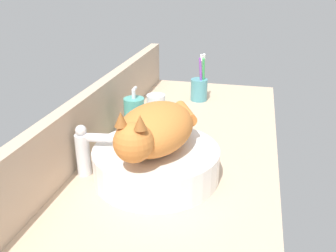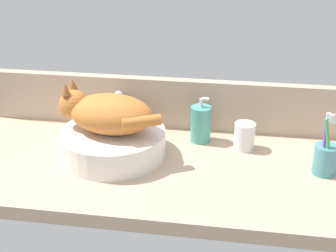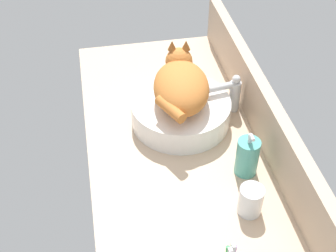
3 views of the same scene
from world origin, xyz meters
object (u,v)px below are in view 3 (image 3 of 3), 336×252
object	(u,v)px
cat	(181,84)
soap_dispenser	(247,157)
sink_basin	(181,111)
water_glass	(250,201)
faucet	(232,92)

from	to	relation	value
cat	soap_dispenser	size ratio (longest dim) A/B	2.13
sink_basin	soap_dispenser	distance (cm)	28.52
cat	water_glass	world-z (taller)	cat
soap_dispenser	water_glass	size ratio (longest dim) A/B	1.76
faucet	soap_dispenser	distance (cm)	27.66
cat	faucet	size ratio (longest dim) A/B	2.34
cat	faucet	xyz separation A→B (cm)	(-1.16, 17.13, -6.50)
cat	soap_dispenser	bearing A→B (deg)	27.54
sink_basin	cat	distance (cm)	9.88
water_glass	sink_basin	bearing A→B (deg)	-164.83
sink_basin	water_glass	bearing A→B (deg)	15.17
water_glass	soap_dispenser	bearing A→B (deg)	166.51
sink_basin	soap_dispenser	size ratio (longest dim) A/B	2.11
sink_basin	cat	world-z (taller)	cat
water_glass	faucet	bearing A→B (deg)	170.69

